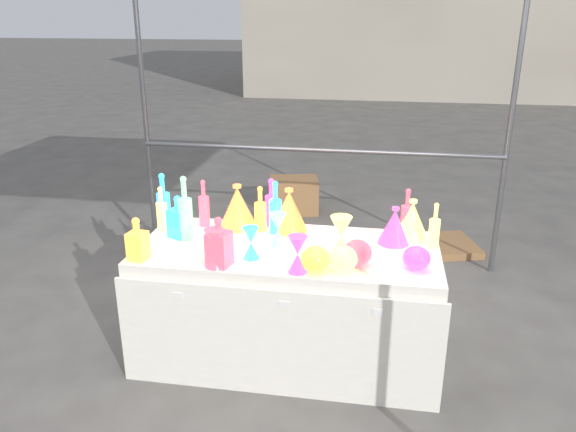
% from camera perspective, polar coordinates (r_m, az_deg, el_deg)
% --- Properties ---
extents(ground, '(80.00, 80.00, 0.00)m').
position_cam_1_polar(ground, '(3.74, 0.00, -13.80)').
color(ground, slate).
rests_on(ground, ground).
extents(display_table, '(1.84, 0.83, 0.75)m').
position_cam_1_polar(display_table, '(3.54, -0.03, -8.85)').
color(display_table, white).
rests_on(display_table, ground).
extents(cardboard_box_closed, '(0.58, 0.47, 0.38)m').
position_cam_1_polar(cardboard_box_closed, '(6.14, 0.59, 2.13)').
color(cardboard_box_closed, '#9C7046').
rests_on(cardboard_box_closed, ground).
extents(cardboard_box_flat, '(0.90, 0.75, 0.07)m').
position_cam_1_polar(cardboard_box_flat, '(5.38, 14.46, -2.98)').
color(cardboard_box_flat, '#9C7046').
rests_on(cardboard_box_flat, ground).
extents(bottle_1, '(0.11, 0.11, 0.37)m').
position_cam_1_polar(bottle_1, '(3.71, -12.55, 1.54)').
color(bottle_1, '#198C20').
rests_on(bottle_1, display_table).
extents(bottle_2, '(0.08, 0.08, 0.31)m').
position_cam_1_polar(bottle_2, '(3.70, -8.54, 1.30)').
color(bottle_2, '#E85918').
rests_on(bottle_2, display_table).
extents(bottle_3, '(0.09, 0.09, 0.32)m').
position_cam_1_polar(bottle_3, '(3.67, -1.71, 1.43)').
color(bottle_3, '#1D5DAE').
rests_on(bottle_3, display_table).
extents(bottle_4, '(0.08, 0.08, 0.29)m').
position_cam_1_polar(bottle_4, '(3.69, -12.73, 0.77)').
color(bottle_4, teal).
rests_on(bottle_4, display_table).
extents(bottle_5, '(0.12, 0.12, 0.40)m').
position_cam_1_polar(bottle_5, '(3.49, -10.42, 0.83)').
color(bottle_5, '#B52489').
rests_on(bottle_5, display_table).
extents(bottle_6, '(0.08, 0.08, 0.30)m').
position_cam_1_polar(bottle_6, '(3.58, -2.83, 0.75)').
color(bottle_6, '#E7153E').
rests_on(bottle_6, display_table).
extents(bottle_7, '(0.10, 0.10, 0.35)m').
position_cam_1_polar(bottle_7, '(3.54, -1.29, 0.91)').
color(bottle_7, '#198C20').
rests_on(bottle_7, display_table).
extents(decanter_0, '(0.11, 0.11, 0.25)m').
position_cam_1_polar(decanter_0, '(3.28, -15.07, -2.24)').
color(decanter_0, '#E7153E').
rests_on(decanter_0, display_table).
extents(decanter_1, '(0.14, 0.14, 0.29)m').
position_cam_1_polar(decanter_1, '(3.11, -7.03, -2.59)').
color(decanter_1, '#E85918').
rests_on(decanter_1, display_table).
extents(decanter_2, '(0.15, 0.15, 0.27)m').
position_cam_1_polar(decanter_2, '(3.55, -11.08, -0.03)').
color(decanter_2, '#198C20').
rests_on(decanter_2, display_table).
extents(hourglass_0, '(0.13, 0.13, 0.22)m').
position_cam_1_polar(hourglass_0, '(3.11, -7.47, -3.28)').
color(hourglass_0, '#E85918').
rests_on(hourglass_0, display_table).
extents(hourglass_1, '(0.14, 0.14, 0.21)m').
position_cam_1_polar(hourglass_1, '(3.02, 0.98, -3.92)').
color(hourglass_1, '#1D5DAE').
rests_on(hourglass_1, display_table).
extents(hourglass_2, '(0.16, 0.16, 0.25)m').
position_cam_1_polar(hourglass_2, '(3.21, 5.38, -2.15)').
color(hourglass_2, teal).
rests_on(hourglass_2, display_table).
extents(hourglass_3, '(0.11, 0.11, 0.21)m').
position_cam_1_polar(hourglass_3, '(3.36, -1.02, -1.41)').
color(hourglass_3, '#B52489').
rests_on(hourglass_3, display_table).
extents(hourglass_5, '(0.13, 0.13, 0.19)m').
position_cam_1_polar(hourglass_5, '(3.20, -3.78, -2.75)').
color(hourglass_5, '#198C20').
rests_on(hourglass_5, display_table).
extents(globe_0, '(0.18, 0.18, 0.13)m').
position_cam_1_polar(globe_0, '(3.05, 2.79, -4.56)').
color(globe_0, '#E7153E').
rests_on(globe_0, display_table).
extents(globe_1, '(0.18, 0.18, 0.13)m').
position_cam_1_polar(globe_1, '(3.07, 5.55, -4.48)').
color(globe_1, teal).
rests_on(globe_1, display_table).
extents(globe_2, '(0.17, 0.17, 0.13)m').
position_cam_1_polar(globe_2, '(3.14, 7.06, -3.88)').
color(globe_2, '#E85918').
rests_on(globe_2, display_table).
extents(globe_3, '(0.19, 0.19, 0.12)m').
position_cam_1_polar(globe_3, '(3.15, 12.92, -4.32)').
color(globe_3, '#1D5DAE').
rests_on(globe_3, display_table).
extents(lampshade_0, '(0.28, 0.28, 0.29)m').
position_cam_1_polar(lampshade_0, '(3.66, -5.13, 1.02)').
color(lampshade_0, yellow).
rests_on(lampshade_0, display_table).
extents(lampshade_1, '(0.28, 0.28, 0.28)m').
position_cam_1_polar(lampshade_1, '(3.59, 0.10, 0.66)').
color(lampshade_1, yellow).
rests_on(lampshade_1, display_table).
extents(lampshade_2, '(0.22, 0.22, 0.23)m').
position_cam_1_polar(lampshade_2, '(3.46, 10.76, -0.93)').
color(lampshade_2, '#1D5DAE').
rests_on(lampshade_2, display_table).
extents(lampshade_3, '(0.25, 0.25, 0.25)m').
position_cam_1_polar(lampshade_3, '(3.56, 12.49, -0.28)').
color(lampshade_3, teal).
rests_on(lampshade_3, display_table).
extents(bottle_9, '(0.09, 0.09, 0.31)m').
position_cam_1_polar(bottle_9, '(3.57, 11.97, 0.35)').
color(bottle_9, '#E85918').
rests_on(bottle_9, display_table).
extents(bottle_11, '(0.08, 0.08, 0.28)m').
position_cam_1_polar(bottle_11, '(3.43, 14.68, -0.96)').
color(bottle_11, teal).
rests_on(bottle_11, display_table).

